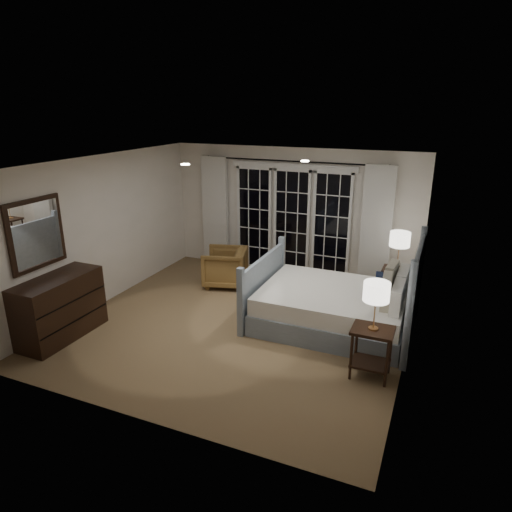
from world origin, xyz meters
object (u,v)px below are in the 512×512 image
at_px(lamp_left, 377,292).
at_px(dresser, 60,307).
at_px(bed, 337,306).
at_px(nightstand_left, 372,345).
at_px(nightstand_right, 396,280).
at_px(lamp_right, 400,240).
at_px(armchair, 225,267).

xyz_separation_m(lamp_left, dresser, (-4.36, -0.72, -0.69)).
bearing_deg(bed, dresser, -152.44).
xyz_separation_m(nightstand_left, lamp_left, (0.00, 0.00, 0.72)).
bearing_deg(nightstand_right, lamp_left, -89.90).
height_order(bed, dresser, bed).
bearing_deg(nightstand_left, lamp_left, 0.00).
xyz_separation_m(bed, lamp_right, (0.72, 1.29, 0.78)).
distance_m(nightstand_left, dresser, 4.42).
bearing_deg(nightstand_left, armchair, 146.48).
height_order(bed, nightstand_left, bed).
xyz_separation_m(bed, armchair, (-2.33, 0.84, 0.01)).
bearing_deg(nightstand_left, dresser, -170.63).
height_order(nightstand_left, lamp_right, lamp_right).
xyz_separation_m(bed, lamp_left, (0.72, -1.18, 0.81)).
bearing_deg(nightstand_right, armchair, -171.61).
distance_m(bed, dresser, 4.11).
bearing_deg(nightstand_left, nightstand_right, 90.10).
bearing_deg(lamp_right, bed, -119.01).
height_order(lamp_right, dresser, lamp_right).
relative_size(lamp_left, lamp_right, 0.95).
xyz_separation_m(bed, dresser, (-3.64, -1.90, 0.12)).
bearing_deg(lamp_right, dresser, -143.78).
bearing_deg(dresser, lamp_left, 9.37).
height_order(bed, armchair, bed).
relative_size(lamp_right, dresser, 0.49).
xyz_separation_m(nightstand_left, dresser, (-4.36, -0.72, 0.03)).
bearing_deg(dresser, lamp_right, 36.22).
height_order(nightstand_right, armchair, armchair).
relative_size(nightstand_right, lamp_right, 0.94).
xyz_separation_m(nightstand_left, nightstand_right, (-0.00, 2.47, -0.04)).
relative_size(bed, lamp_right, 3.67).
relative_size(bed, armchair, 3.04).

